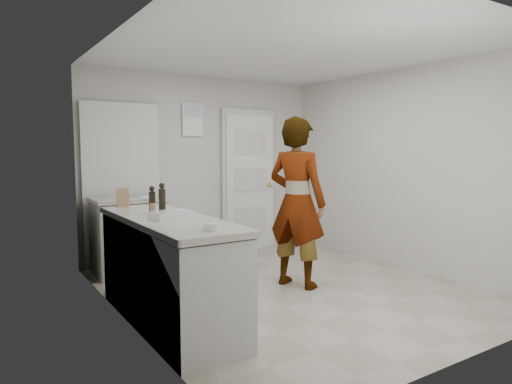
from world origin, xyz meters
TOP-DOWN VIEW (x-y plane):
  - ground at (0.00, 0.00)m, footprint 4.00×4.00m
  - room_shell at (-0.17, 1.95)m, footprint 4.00×4.00m
  - main_counter at (-1.45, -0.20)m, footprint 0.64×1.96m
  - side_counter at (-1.25, 1.55)m, footprint 0.84×0.61m
  - person at (0.14, 0.06)m, footprint 0.66×0.79m
  - cake_mix_box at (-1.57, 0.68)m, footprint 0.12×0.07m
  - spice_jar at (-1.45, 0.16)m, footprint 0.06×0.06m
  - oil_cruet_a at (-1.45, 0.17)m, footprint 0.06×0.06m
  - oil_cruet_b at (-1.41, 0.01)m, footprint 0.06×0.06m
  - baking_dish at (-1.44, -0.26)m, footprint 0.34×0.26m
  - egg_bowl at (-1.42, -0.95)m, footprint 0.13×0.13m
  - papers at (-1.15, 1.42)m, footprint 0.33×0.39m

SIDE VIEW (x-z plane):
  - ground at x=0.00m, z-range 0.00..0.00m
  - main_counter at x=-1.45m, z-range -0.04..0.89m
  - side_counter at x=-1.25m, z-range -0.03..0.89m
  - person at x=0.14m, z-range 0.00..1.84m
  - papers at x=-1.15m, z-range 0.93..0.94m
  - egg_bowl at x=-1.42m, z-range 0.93..0.97m
  - baking_dish at x=-1.44m, z-range 0.92..0.98m
  - spice_jar at x=-1.45m, z-range 0.93..1.01m
  - cake_mix_box at x=-1.57m, z-range 0.93..1.11m
  - room_shell at x=-0.17m, z-range -0.98..3.02m
  - oil_cruet_a at x=-1.45m, z-range 0.92..1.16m
  - oil_cruet_b at x=-1.41m, z-range 0.92..1.20m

